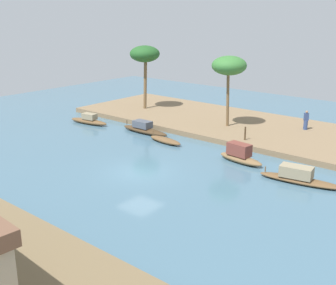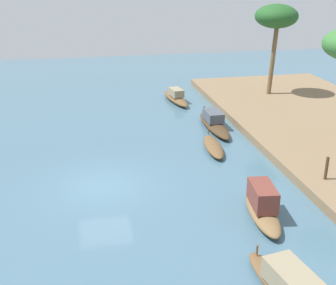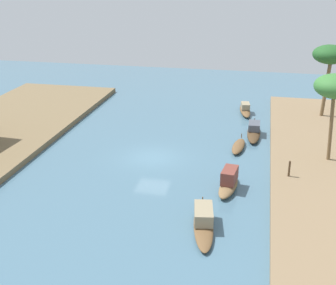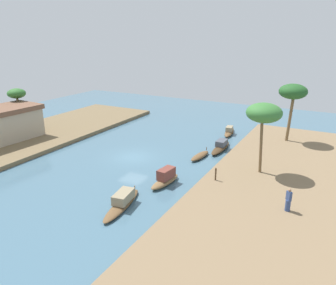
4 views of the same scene
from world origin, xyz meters
name	(u,v)px [view 4 (image 4 of 4)]	position (x,y,z in m)	size (l,w,h in m)	color
river_water	(133,157)	(0.00, 0.00, 0.00)	(65.17, 65.17, 0.00)	#476B7F
riverbank_left	(274,183)	(0.00, -14.51, 0.23)	(36.15, 11.30, 0.46)	#846B4C
riverbank_right	(37,136)	(0.00, 14.51, 0.23)	(36.15, 11.30, 0.46)	brown
sampan_downstream_large	(221,147)	(6.56, -7.44, 0.39)	(5.12, 1.15, 1.10)	#47331E
sampan_midstream	(165,178)	(-4.13, -6.18, 0.54)	(3.76, 1.47, 1.40)	brown
sampan_with_red_awning	(122,202)	(-9.06, -5.18, 0.41)	(5.46, 1.94, 1.09)	brown
sampan_with_tall_canopy	(229,131)	(12.91, -6.36, 0.37)	(4.50, 1.58, 1.05)	brown
sampan_foreground	(200,156)	(3.13, -6.35, 0.23)	(3.50, 1.21, 0.77)	brown
person_on_near_bank	(288,201)	(-4.68, -16.33, 1.19)	(0.52, 0.52, 1.72)	#33477A
mooring_post	(216,174)	(-2.25, -10.04, 1.01)	(0.14, 0.14, 1.11)	#4C3823
palm_tree_left_near	(264,113)	(1.32, -12.88, 5.89)	(3.09, 3.09, 6.34)	brown
palm_tree_left_far	(293,92)	(12.20, -13.66, 6.15)	(3.14, 3.14, 6.66)	brown
palm_tree_right_tall	(17,94)	(0.55, 17.89, 5.11)	(2.26, 2.26, 5.40)	brown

